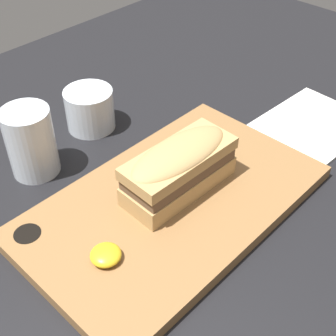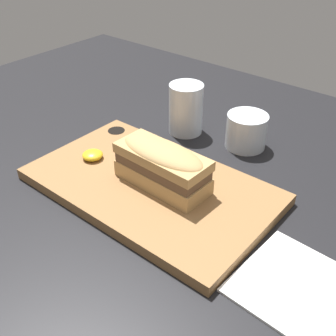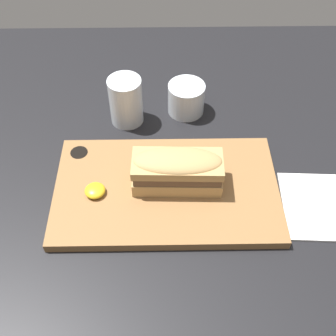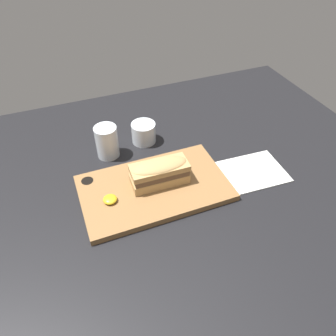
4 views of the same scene
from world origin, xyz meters
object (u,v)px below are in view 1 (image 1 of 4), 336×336
serving_board (172,203)px  wine_glass (90,111)px  water_glass (32,146)px  napkin (312,125)px  sandwich (181,165)px

serving_board → wine_glass: 22.69cm
water_glass → napkin: (37.10, -23.09, -4.17)cm
water_glass → napkin: size_ratio=0.55×
wine_glass → serving_board: bearing=-101.5°
water_glass → wine_glass: (12.33, 2.69, -1.40)cm
sandwich → wine_glass: sandwich is taller
serving_board → wine_glass: (4.52, 22.14, 2.06)cm
napkin → wine_glass: bearing=133.9°
serving_board → wine_glass: wine_glass is taller
sandwich → water_glass: bearing=118.5°
napkin → water_glass: bearing=148.1°
napkin → serving_board: bearing=172.9°
water_glass → napkin: bearing=-31.9°
serving_board → water_glass: water_glass is taller
water_glass → wine_glass: 12.70cm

